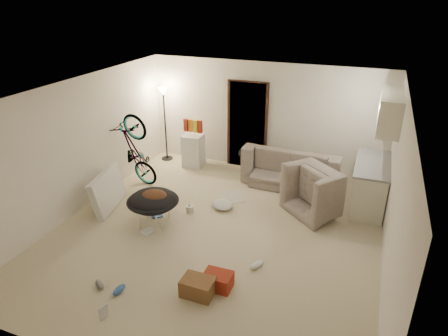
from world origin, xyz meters
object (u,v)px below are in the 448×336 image
at_px(armchair, 326,194).
at_px(drink_case_b, 218,281).
at_px(mini_fridge, 193,150).
at_px(floor_lamp, 164,109).
at_px(kitchen_counter, 370,185).
at_px(bicycle, 137,166).
at_px(juicer, 190,209).
at_px(saucer_chair, 153,205).
at_px(drink_case_a, 198,287).
at_px(sofa, 292,170).
at_px(tv_box, 108,191).

relative_size(armchair, drink_case_b, 2.62).
bearing_deg(mini_fridge, floor_lamp, 168.90).
relative_size(floor_lamp, kitchen_counter, 1.21).
height_order(bicycle, juicer, bicycle).
bearing_deg(bicycle, floor_lamp, 12.71).
bearing_deg(mini_fridge, bicycle, -119.98).
bearing_deg(juicer, kitchen_counter, 25.84).
relative_size(saucer_chair, drink_case_a, 2.06).
bearing_deg(saucer_chair, armchair, 30.04).
height_order(kitchen_counter, drink_case_a, kitchen_counter).
distance_m(bicycle, saucer_chair, 1.71).
height_order(kitchen_counter, drink_case_b, kitchen_counter).
distance_m(floor_lamp, kitchen_counter, 4.95).
relative_size(sofa, drink_case_a, 4.58).
xyz_separation_m(kitchen_counter, saucer_chair, (-3.59, -2.12, -0.05)).
bearing_deg(juicer, drink_case_a, -61.58).
height_order(sofa, drink_case_a, sofa).
bearing_deg(bicycle, kitchen_counter, -70.85).
distance_m(floor_lamp, juicer, 3.01).
xyz_separation_m(saucer_chair, drink_case_b, (1.71, -1.16, -0.27)).
distance_m(saucer_chair, tv_box, 1.16).
relative_size(sofa, armchair, 1.94).
relative_size(floor_lamp, saucer_chair, 1.94).
bearing_deg(saucer_chair, sofa, 52.75).
distance_m(bicycle, tv_box, 1.05).
height_order(sofa, armchair, armchair).
bearing_deg(mini_fridge, kitchen_counter, -11.62).
xyz_separation_m(saucer_chair, juicer, (0.43, 0.60, -0.31)).
distance_m(tv_box, juicer, 1.64).
bearing_deg(floor_lamp, bicycle, -86.20).
bearing_deg(juicer, saucer_chair, -125.82).
relative_size(floor_lamp, tv_box, 1.65).
xyz_separation_m(armchair, drink_case_b, (-1.11, -2.79, -0.23)).
distance_m(sofa, saucer_chair, 3.24).
height_order(bicycle, mini_fridge, bicycle).
height_order(saucer_chair, juicer, saucer_chair).
height_order(floor_lamp, drink_case_b, floor_lamp).
relative_size(kitchen_counter, tv_box, 1.37).
height_order(floor_lamp, saucer_chair, floor_lamp).
distance_m(drink_case_a, drink_case_b, 0.32).
bearing_deg(kitchen_counter, sofa, 164.56).
relative_size(armchair, bicycle, 0.63).
relative_size(bicycle, drink_case_a, 3.74).
distance_m(sofa, mini_fridge, 2.42).
xyz_separation_m(sofa, mini_fridge, (-2.41, 0.10, 0.08)).
relative_size(tv_box, juicer, 5.27).
bearing_deg(tv_box, saucer_chair, -22.59).
bearing_deg(floor_lamp, drink_case_b, -53.06).
bearing_deg(kitchen_counter, armchair, -147.25).
distance_m(sofa, drink_case_a, 4.00).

